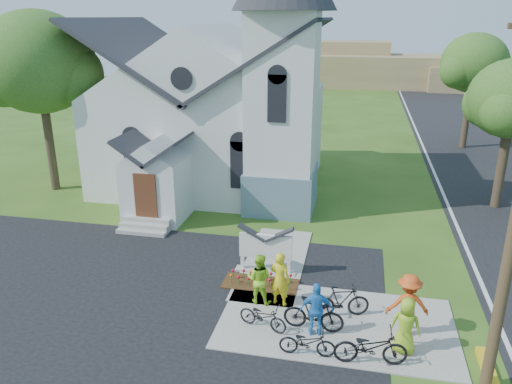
% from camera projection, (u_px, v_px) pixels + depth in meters
% --- Properties ---
extents(ground, '(120.00, 120.00, 0.00)m').
position_uv_depth(ground, '(285.00, 327.00, 14.90)').
color(ground, '#315217').
rests_on(ground, ground).
extents(parking_lot, '(20.00, 16.00, 0.02)m').
position_uv_depth(parking_lot, '(35.00, 337.00, 14.41)').
color(parking_lot, black).
rests_on(parking_lot, ground).
extents(road, '(8.00, 90.00, 0.02)m').
position_uv_depth(road, '(511.00, 189.00, 26.78)').
color(road, black).
rests_on(road, ground).
extents(sidewalk, '(7.00, 4.00, 0.05)m').
position_uv_depth(sidewalk, '(336.00, 323.00, 15.06)').
color(sidewalk, gray).
rests_on(sidewalk, ground).
extents(church, '(12.35, 12.00, 13.00)m').
position_uv_depth(church, '(219.00, 89.00, 25.73)').
color(church, silver).
rests_on(church, ground).
extents(church_sign, '(2.20, 0.40, 1.70)m').
position_uv_depth(church_sign, '(266.00, 247.00, 17.74)').
color(church_sign, gray).
rests_on(church_sign, ground).
extents(flower_bed, '(2.60, 1.10, 0.07)m').
position_uv_depth(flower_bed, '(261.00, 284.00, 17.24)').
color(flower_bed, '#39210F').
rests_on(flower_bed, ground).
extents(tree_lot_corner, '(5.60, 5.60, 9.15)m').
position_uv_depth(tree_lot_corner, '(38.00, 63.00, 24.65)').
color(tree_lot_corner, '#392B1F').
rests_on(tree_lot_corner, ground).
extents(tree_road_mid, '(4.40, 4.40, 7.80)m').
position_uv_depth(tree_road_mid, '(474.00, 64.00, 33.36)').
color(tree_road_mid, '#392B1F').
rests_on(tree_road_mid, ground).
extents(distant_hills, '(61.00, 10.00, 5.60)m').
position_uv_depth(distant_hills, '(376.00, 69.00, 65.48)').
color(distant_hills, olive).
rests_on(distant_hills, ground).
extents(cyclist_0, '(0.74, 0.56, 1.82)m').
position_uv_depth(cyclist_0, '(280.00, 279.00, 15.72)').
color(cyclist_0, yellow).
rests_on(cyclist_0, sidewalk).
extents(bike_0, '(1.63, 0.97, 0.81)m').
position_uv_depth(bike_0, '(263.00, 316.00, 14.65)').
color(bike_0, black).
rests_on(bike_0, sidewalk).
extents(cyclist_1, '(0.87, 0.70, 1.68)m').
position_uv_depth(cyclist_1, '(259.00, 279.00, 15.86)').
color(cyclist_1, '#96D427').
rests_on(cyclist_1, sidewalk).
extents(bike_1, '(1.81, 0.61, 1.07)m').
position_uv_depth(bike_1, '(314.00, 314.00, 14.53)').
color(bike_1, black).
rests_on(bike_1, sidewalk).
extents(cyclist_2, '(1.02, 0.57, 1.64)m').
position_uv_depth(cyclist_2, '(317.00, 309.00, 14.24)').
color(cyclist_2, '#2B8ADB').
rests_on(cyclist_2, sidewalk).
extents(bike_2, '(1.55, 0.60, 0.81)m').
position_uv_depth(bike_2, '(307.00, 342.00, 13.49)').
color(bike_2, black).
rests_on(bike_2, sidewalk).
extents(cyclist_3, '(1.30, 0.86, 1.89)m').
position_uv_depth(cyclist_3, '(408.00, 305.00, 14.24)').
color(cyclist_3, '#D84C18').
rests_on(cyclist_3, sidewalk).
extents(bike_3, '(1.81, 0.97, 1.05)m').
position_uv_depth(bike_3, '(342.00, 301.00, 15.20)').
color(bike_3, black).
rests_on(bike_3, sidewalk).
extents(cyclist_4, '(0.91, 0.70, 1.65)m').
position_uv_depth(cyclist_4, '(406.00, 326.00, 13.48)').
color(cyclist_4, '#8CB522').
rests_on(cyclist_4, sidewalk).
extents(bike_4, '(2.01, 0.91, 1.02)m').
position_uv_depth(bike_4, '(371.00, 347.00, 13.12)').
color(bike_4, black).
rests_on(bike_4, sidewalk).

